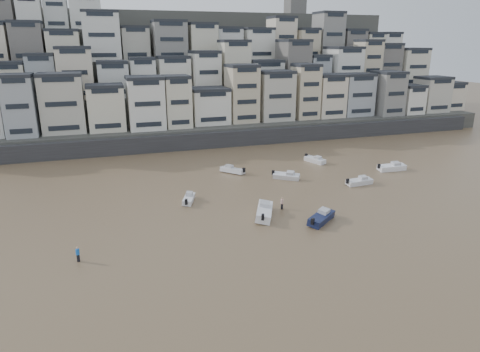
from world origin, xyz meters
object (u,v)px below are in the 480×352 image
object	(u,v)px
boat_f	(189,198)
boat_h	(233,169)
boat_e	(286,175)
boat_a	(321,216)
boat_i	(315,159)
boat_c	(264,210)
boat_d	(359,181)
person_blue	(78,254)
person_pink	(282,203)
boat_g	(392,166)

from	to	relation	value
boat_f	boat_h	xyz separation A→B (m)	(10.56, 12.07, 0.07)
boat_e	boat_a	distance (m)	18.69
boat_i	boat_e	bearing A→B (deg)	-68.47
boat_c	boat_a	bearing A→B (deg)	-97.84
boat_d	person_blue	distance (m)	45.55
boat_e	boat_d	world-z (taller)	boat_d
boat_h	boat_d	world-z (taller)	boat_h
boat_e	person_blue	xyz separation A→B (m)	(-33.31, -19.69, 0.19)
boat_i	boat_h	bearing A→B (deg)	-103.00
boat_d	boat_h	bearing A→B (deg)	140.00
boat_d	person_pink	xyz separation A→B (m)	(-16.63, -6.05, 0.18)
boat_h	boat_f	bearing A→B (deg)	97.45
boat_f	boat_g	world-z (taller)	boat_g
boat_h	boat_i	world-z (taller)	boat_i
person_blue	boat_i	bearing A→B (deg)	32.85
boat_g	boat_h	bearing A→B (deg)	167.45
boat_a	boat_h	bearing A→B (deg)	62.53
boat_e	person_pink	distance (m)	14.08
boat_e	person_pink	size ratio (longest dim) A/B	2.86
boat_f	person_blue	bearing A→B (deg)	154.11
boat_e	boat_g	size ratio (longest dim) A/B	0.86
boat_i	person_pink	size ratio (longest dim) A/B	2.94
boat_c	boat_g	bearing A→B (deg)	-41.92
boat_i	person_pink	xyz separation A→B (m)	(-16.10, -20.70, 0.17)
boat_a	person_pink	distance (m)	6.59
boat_f	boat_i	distance (m)	31.21
person_blue	person_pink	world-z (taller)	same
boat_h	person_blue	xyz separation A→B (m)	(-25.58, -26.22, 0.18)
boat_a	person_pink	size ratio (longest dim) A/B	3.31
boat_c	boat_a	xyz separation A→B (m)	(6.44, -4.12, -0.13)
boat_c	person_blue	world-z (taller)	boat_c
boat_h	person_pink	size ratio (longest dim) A/B	2.90
boat_g	boat_a	size ratio (longest dim) A/B	1.00
boat_i	boat_a	distance (m)	29.55
boat_e	boat_a	world-z (taller)	boat_a
boat_h	person_blue	size ratio (longest dim) A/B	2.90
boat_c	person_pink	world-z (taller)	boat_c
boat_c	person_blue	distance (m)	24.24
boat_e	person_blue	bearing A→B (deg)	-111.76
person_blue	boat_h	bearing A→B (deg)	45.70
boat_d	boat_a	world-z (taller)	boat_a
boat_f	boat_g	xyz separation A→B (m)	(38.96, 4.31, 0.17)
boat_a	boat_i	bearing A→B (deg)	26.21
boat_f	boat_h	world-z (taller)	boat_h
boat_c	boat_e	bearing A→B (deg)	-9.31
boat_h	boat_g	world-z (taller)	boat_g
person_blue	boat_c	bearing A→B (deg)	12.90
boat_c	person_pink	distance (m)	3.76
boat_i	boat_a	world-z (taller)	boat_a
boat_e	boat_d	size ratio (longest dim) A/B	0.99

